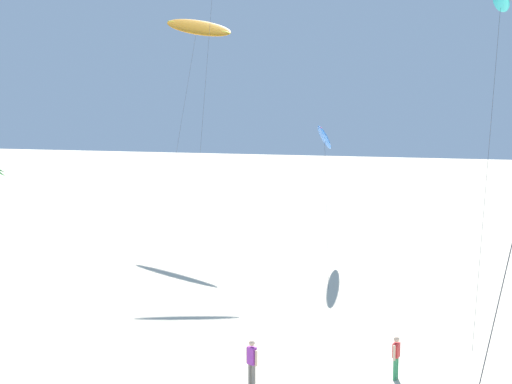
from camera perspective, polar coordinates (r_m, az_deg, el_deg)
name	(u,v)px	position (r m, az deg, el deg)	size (l,w,h in m)	color
flying_kite_1	(197,27)	(49.85, -5.49, 14.95)	(8.32, 7.68, 17.87)	orange
flying_kite_2	(325,138)	(40.10, 6.38, 4.99)	(2.92, 10.19, 9.25)	blue
flying_kite_7	(501,2)	(32.29, 21.73, 16.02)	(1.16, 10.08, 15.54)	#19B2B7
person_mid_field	(252,362)	(22.09, -0.39, -15.48)	(0.47, 0.31, 1.75)	slate
person_far_watcher	(396,356)	(23.39, 12.85, -14.58)	(0.26, 0.50, 1.59)	#338E56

